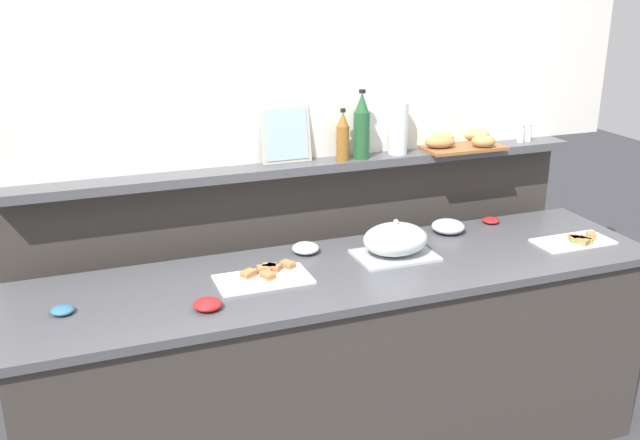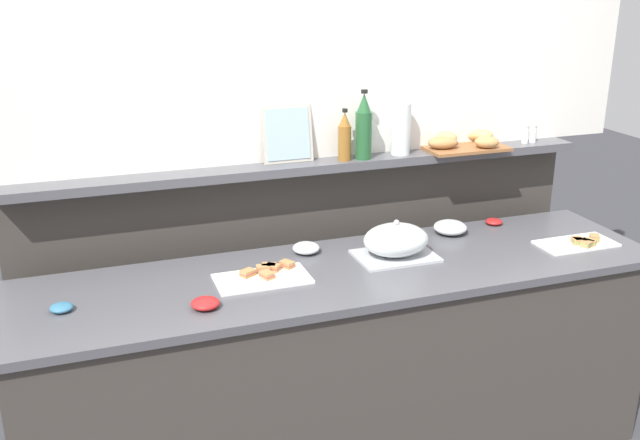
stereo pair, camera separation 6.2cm
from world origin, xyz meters
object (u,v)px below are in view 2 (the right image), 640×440
at_px(condiment_bowl_dark, 62,307).
at_px(vinegar_bottle_amber, 345,138).
at_px(condiment_bowl_teal, 494,222).
at_px(sandwich_platter_front, 579,243).
at_px(condiment_bowl_red, 205,303).
at_px(water_carafe, 401,129).
at_px(framed_picture, 287,134).
at_px(pepper_shaker, 533,134).
at_px(serving_cloche, 396,241).
at_px(salt_shaker, 525,134).
at_px(wine_bottle_green, 364,128).
at_px(glass_bowl_medium, 450,228).
at_px(bread_basket, 464,141).
at_px(sandwich_platter_rear, 264,276).
at_px(glass_bowl_large, 306,248).

distance_m(condiment_bowl_dark, vinegar_bottle_amber, 1.41).
xyz_separation_m(condiment_bowl_teal, vinegar_bottle_amber, (-0.72, 0.15, 0.44)).
relative_size(sandwich_platter_front, condiment_bowl_dark, 4.25).
relative_size(condiment_bowl_red, water_carafe, 0.44).
distance_m(condiment_bowl_teal, framed_picture, 1.10).
bearing_deg(pepper_shaker, sandwich_platter_front, -99.39).
bearing_deg(vinegar_bottle_amber, sandwich_platter_front, -29.09).
distance_m(serving_cloche, framed_picture, 0.68).
distance_m(condiment_bowl_red, salt_shaker, 1.89).
height_order(wine_bottle_green, pepper_shaker, wine_bottle_green).
distance_m(glass_bowl_medium, condiment_bowl_red, 1.29).
distance_m(vinegar_bottle_amber, bread_basket, 0.64).
bearing_deg(framed_picture, sandwich_platter_rear, -118.03).
bearing_deg(salt_shaker, water_carafe, -180.00).
distance_m(glass_bowl_medium, condiment_bowl_teal, 0.27).
distance_m(condiment_bowl_dark, wine_bottle_green, 1.50).
height_order(sandwich_platter_rear, vinegar_bottle_amber, vinegar_bottle_amber).
height_order(sandwich_platter_rear, water_carafe, water_carafe).
bearing_deg(pepper_shaker, sandwich_platter_rear, -164.43).
bearing_deg(framed_picture, glass_bowl_large, -90.40).
bearing_deg(wine_bottle_green, pepper_shaker, 1.29).
xyz_separation_m(condiment_bowl_teal, bread_basket, (-0.08, 0.18, 0.36)).
xyz_separation_m(bread_basket, water_carafe, (-0.35, -0.01, 0.09)).
xyz_separation_m(condiment_bowl_teal, condiment_bowl_dark, (-1.99, -0.29, 0.00)).
distance_m(glass_bowl_large, bread_basket, 0.99).
xyz_separation_m(pepper_shaker, framed_picture, (-1.27, 0.04, 0.08)).
bearing_deg(glass_bowl_large, glass_bowl_medium, 0.61).
relative_size(sandwich_platter_rear, glass_bowl_large, 3.17).
bearing_deg(water_carafe, serving_cloche, -116.31).
height_order(condiment_bowl_teal, salt_shaker, salt_shaker).
bearing_deg(bread_basket, serving_cloche, -143.30).
height_order(condiment_bowl_red, bread_basket, bread_basket).
distance_m(sandwich_platter_front, wine_bottle_green, 1.10).
distance_m(condiment_bowl_dark, pepper_shaker, 2.36).
distance_m(serving_cloche, glass_bowl_medium, 0.41).
relative_size(sandwich_platter_rear, condiment_bowl_teal, 4.60).
xyz_separation_m(wine_bottle_green, salt_shaker, (0.89, 0.02, -0.10)).
relative_size(serving_cloche, condiment_bowl_red, 3.20).
bearing_deg(wine_bottle_green, water_carafe, 6.07).
distance_m(bread_basket, framed_picture, 0.89).
bearing_deg(vinegar_bottle_amber, glass_bowl_medium, -23.16).
height_order(serving_cloche, glass_bowl_medium, serving_cloche).
distance_m(sandwich_platter_rear, glass_bowl_large, 0.32).
relative_size(wine_bottle_green, water_carafe, 1.31).
relative_size(glass_bowl_medium, condiment_bowl_red, 1.46).
bearing_deg(salt_shaker, bread_basket, 178.36).
xyz_separation_m(serving_cloche, framed_picture, (-0.34, 0.43, 0.40)).
distance_m(glass_bowl_large, salt_shaker, 1.30).
height_order(vinegar_bottle_amber, framed_picture, framed_picture).
relative_size(condiment_bowl_teal, pepper_shaker, 0.94).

